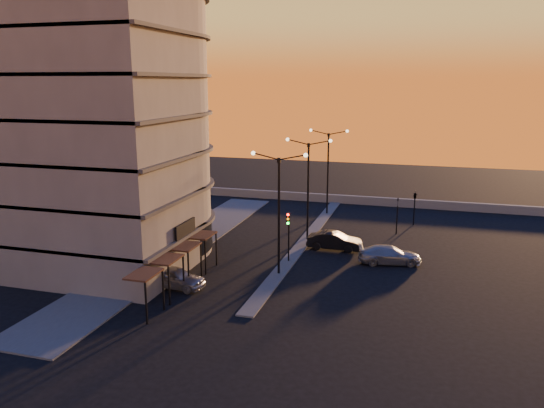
{
  "coord_description": "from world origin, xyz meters",
  "views": [
    {
      "loc": [
        10.45,
        -37.22,
        14.51
      ],
      "look_at": [
        -1.89,
        4.58,
        4.45
      ],
      "focal_mm": 35.0,
      "sensor_mm": 36.0,
      "label": 1
    }
  ],
  "objects_px": {
    "traffic_light_main": "(288,229)",
    "streetlamp_mid": "(308,181)",
    "car_hatchback": "(175,277)",
    "car_wagon": "(390,255)",
    "car_sedan": "(334,241)"
  },
  "relations": [
    {
      "from": "traffic_light_main",
      "to": "car_hatchback",
      "type": "bearing_deg",
      "value": -130.84
    },
    {
      "from": "car_hatchback",
      "to": "traffic_light_main",
      "type": "bearing_deg",
      "value": -36.11
    },
    {
      "from": "streetlamp_mid",
      "to": "traffic_light_main",
      "type": "distance_m",
      "value": 7.62
    },
    {
      "from": "car_hatchback",
      "to": "car_wagon",
      "type": "height_order",
      "value": "car_hatchback"
    },
    {
      "from": "streetlamp_mid",
      "to": "car_wagon",
      "type": "height_order",
      "value": "streetlamp_mid"
    },
    {
      "from": "car_wagon",
      "to": "traffic_light_main",
      "type": "bearing_deg",
      "value": 92.57
    },
    {
      "from": "car_sedan",
      "to": "car_hatchback",
      "type": "bearing_deg",
      "value": 142.23
    },
    {
      "from": "traffic_light_main",
      "to": "car_wagon",
      "type": "xyz_separation_m",
      "value": [
        8.0,
        2.18,
        -2.15
      ]
    },
    {
      "from": "traffic_light_main",
      "to": "car_hatchback",
      "type": "distance_m",
      "value": 10.16
    },
    {
      "from": "car_wagon",
      "to": "streetlamp_mid",
      "type": "bearing_deg",
      "value": 45.59
    },
    {
      "from": "streetlamp_mid",
      "to": "car_hatchback",
      "type": "relative_size",
      "value": 2.1
    },
    {
      "from": "car_hatchback",
      "to": "car_sedan",
      "type": "distance_m",
      "value": 15.42
    },
    {
      "from": "traffic_light_main",
      "to": "streetlamp_mid",
      "type": "bearing_deg",
      "value": 90.0
    },
    {
      "from": "car_hatchback",
      "to": "streetlamp_mid",
      "type": "bearing_deg",
      "value": -19.2
    },
    {
      "from": "traffic_light_main",
      "to": "car_sedan",
      "type": "xyz_separation_m",
      "value": [
        3.02,
        4.61,
        -2.1
      ]
    }
  ]
}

